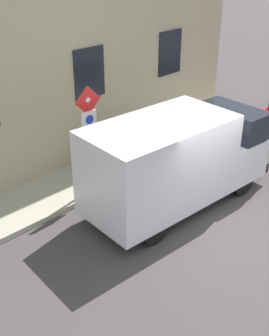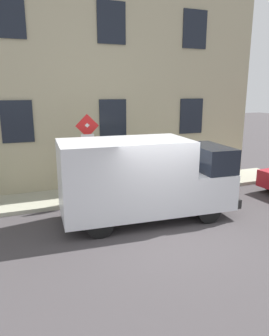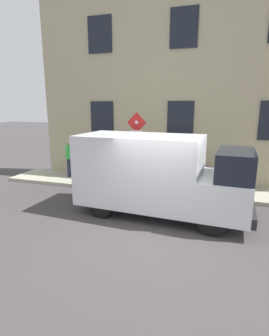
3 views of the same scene
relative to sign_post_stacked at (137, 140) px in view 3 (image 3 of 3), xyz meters
The scene contains 9 objects.
ground_plane 3.96m from the sign_post_stacked, 155.08° to the right, with size 80.00×80.00×0.00m, color #403B3D.
sidewalk_slab 2.57m from the sign_post_stacked, 62.85° to the right, with size 1.88×15.00×0.14m, color #A2A08C.
building_facade 3.39m from the sign_post_stacked, 35.16° to the right, with size 0.75×13.00×8.81m.
sign_post_stacked is the anchor object (origin of this frame).
delivery_van 2.41m from the sign_post_stacked, 146.29° to the right, with size 2.35×5.45×2.50m.
bicycle_purple 3.50m from the sign_post_stacked, 69.06° to the right, with size 0.48×1.72×0.89m.
bicycle_blue 2.84m from the sign_post_stacked, 61.79° to the right, with size 0.46×1.72×0.89m.
bicycle_black 2.30m from the sign_post_stacked, 48.09° to the right, with size 0.46×1.71×0.89m.
pedestrian 3.74m from the sign_post_stacked, 75.44° to the left, with size 0.43×0.48×1.72m.
Camera 3 is at (-6.70, -1.51, 3.40)m, focal length 28.45 mm.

